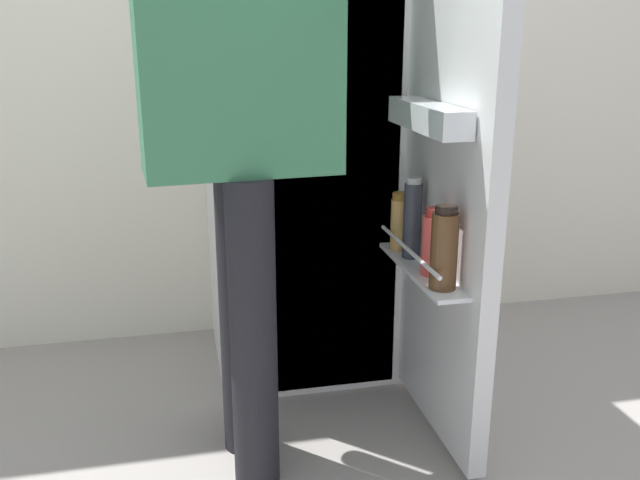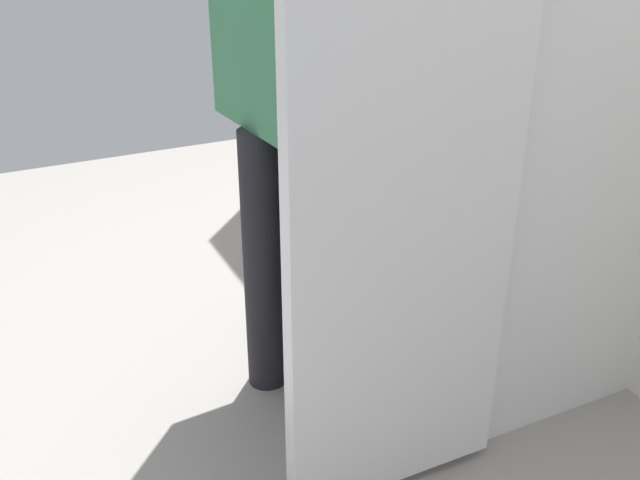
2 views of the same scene
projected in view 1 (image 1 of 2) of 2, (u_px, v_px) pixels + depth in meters
ground_plane at (331, 434)px, 2.07m from camera, size 5.14×5.14×0.00m
kitchen_wall at (277, 12)px, 2.53m from camera, size 4.40×0.10×2.45m
refrigerator at (306, 124)px, 2.27m from camera, size 0.64×1.16×1.73m
person at (243, 99)px, 1.65m from camera, size 0.60×0.76×1.66m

